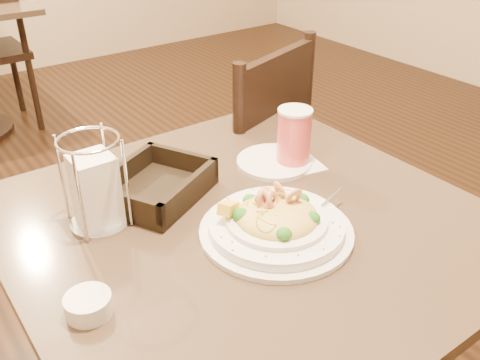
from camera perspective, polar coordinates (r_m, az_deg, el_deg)
main_table at (r=1.22m, az=0.57°, el=-13.22°), size 0.90×0.90×0.74m
dining_chair_near at (r=1.74m, az=-0.07°, el=1.01°), size 0.53×0.53×0.93m
pasta_bowl at (r=1.02m, az=3.86°, el=-4.48°), size 0.33×0.30×0.09m
drink_glass at (r=1.25m, az=5.77°, el=4.51°), size 0.15×0.15×0.14m
bread_basket at (r=1.15m, az=-8.93°, el=-0.76°), size 0.28×0.26×0.06m
napkin_caddy at (r=1.06m, az=-15.16°, el=-0.86°), size 0.12×0.12×0.19m
side_plate at (r=1.27m, az=3.65°, el=1.94°), size 0.20×0.20×0.01m
butter_ramekin at (r=0.89m, az=-15.86°, el=-12.70°), size 0.10×0.10×0.03m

